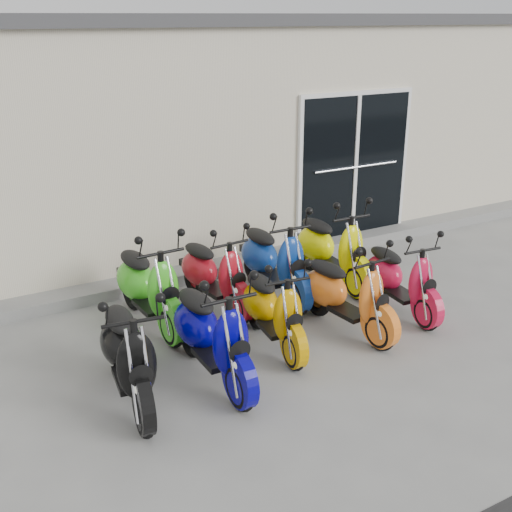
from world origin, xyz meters
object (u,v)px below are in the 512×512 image
object	(u,v)px
scooter_front_blue	(212,322)
scooter_front_red	(402,269)
scooter_front_black	(127,342)
scooter_back_red	(214,264)
scooter_front_orange_b	(347,284)
scooter_back_blue	(274,250)
scooter_back_yellow	(332,239)
scooter_front_orange_a	(273,300)
scooter_back_green	(148,275)

from	to	relation	value
scooter_front_blue	scooter_front_red	size ratio (longest dim) A/B	1.13
scooter_front_black	scooter_back_red	bearing A→B (deg)	50.32
scooter_front_orange_b	scooter_back_blue	world-z (taller)	scooter_back_blue
scooter_back_yellow	scooter_front_black	bearing A→B (deg)	-155.47
scooter_front_red	scooter_back_blue	world-z (taller)	scooter_back_blue
scooter_front_orange_a	scooter_front_orange_b	size ratio (longest dim) A/B	0.96
scooter_front_orange_b	scooter_back_green	size ratio (longest dim) A/B	0.92
scooter_front_black	scooter_back_yellow	distance (m)	3.50
scooter_back_green	scooter_back_blue	world-z (taller)	scooter_back_blue
scooter_front_black	scooter_front_red	xyz separation A→B (m)	(3.42, 0.23, -0.05)
scooter_back_green	scooter_back_blue	size ratio (longest dim) A/B	1.00
scooter_front_orange_a	scooter_back_red	distance (m)	1.19
scooter_back_blue	scooter_front_blue	bearing A→B (deg)	-135.60
scooter_back_red	scooter_back_green	bearing A→B (deg)	179.19
scooter_front_black	scooter_front_red	world-z (taller)	scooter_front_black
scooter_front_orange_b	scooter_back_red	size ratio (longest dim) A/B	1.01
scooter_front_orange_b	scooter_back_blue	xyz separation A→B (m)	(-0.22, 1.20, 0.05)
scooter_back_green	scooter_front_orange_a	bearing A→B (deg)	-51.77
scooter_front_blue	scooter_front_red	distance (m)	2.62
scooter_back_green	scooter_front_red	bearing A→B (deg)	-25.02
scooter_front_blue	scooter_front_red	world-z (taller)	scooter_front_blue
scooter_front_black	scooter_back_yellow	xyz separation A→B (m)	(3.23, 1.35, 0.02)
scooter_back_green	scooter_back_red	bearing A→B (deg)	2.10
scooter_back_green	scooter_front_black	bearing A→B (deg)	-120.11
scooter_front_blue	scooter_back_green	size ratio (longest dim) A/B	1.00
scooter_front_black	scooter_back_red	distance (m)	2.11
scooter_back_blue	scooter_back_yellow	distance (m)	0.89
scooter_back_blue	scooter_back_yellow	xyz separation A→B (m)	(0.89, -0.00, 0.00)
scooter_front_orange_b	scooter_back_blue	size ratio (longest dim) A/B	0.92
scooter_front_red	scooter_back_red	size ratio (longest dim) A/B	0.97
scooter_back_green	scooter_back_yellow	xyz separation A→B (m)	(2.52, -0.00, 0.00)
scooter_front_orange_b	scooter_front_red	size ratio (longest dim) A/B	1.04
scooter_front_orange_a	scooter_back_red	bearing A→B (deg)	102.28
scooter_front_blue	scooter_back_yellow	size ratio (longest dim) A/B	1.00
scooter_front_orange_a	scooter_front_orange_b	xyz separation A→B (m)	(0.90, -0.09, 0.02)
scooter_back_green	scooter_front_orange_b	bearing A→B (deg)	-35.36
scooter_front_orange_b	scooter_back_blue	distance (m)	1.22
scooter_front_blue	scooter_front_orange_a	size ratio (longest dim) A/B	1.13
scooter_front_orange_b	scooter_back_yellow	xyz separation A→B (m)	(0.67, 1.19, 0.05)
scooter_back_green	scooter_back_blue	bearing A→B (deg)	-2.66
scooter_front_orange_a	scooter_front_red	distance (m)	1.75
scooter_front_blue	scooter_back_blue	distance (m)	2.07
scooter_front_black	scooter_front_orange_a	distance (m)	1.68
scooter_back_green	scooter_back_red	distance (m)	0.85
scooter_front_black	scooter_front_blue	size ratio (longest dim) A/B	0.97
scooter_front_orange_b	scooter_front_black	bearing A→B (deg)	178.12
scooter_front_orange_a	scooter_front_orange_b	world-z (taller)	scooter_front_orange_b
scooter_front_orange_a	scooter_front_black	bearing A→B (deg)	-164.85
scooter_back_yellow	scooter_front_red	bearing A→B (deg)	-78.54
scooter_front_black	scooter_back_yellow	size ratio (longest dim) A/B	0.97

